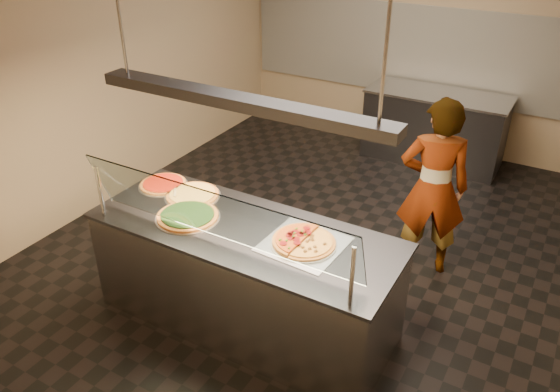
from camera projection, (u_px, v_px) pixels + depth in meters
The scene contains 19 objects.
ground at pixel (314, 242), 5.67m from camera, with size 5.00×6.00×0.02m, color black.
wall_back at pixel (421, 36), 7.20m from camera, with size 5.00×0.02×3.00m, color #9E8B66.
wall_front at pixel (45, 289), 2.66m from camera, with size 5.00×0.02×3.00m, color #9E8B66.
wall_left at pixel (116, 65), 6.02m from camera, with size 0.02×6.00×3.00m, color #9E8B66.
tile_band at pixel (418, 52), 7.27m from camera, with size 4.90×0.02×1.20m, color silver.
serving_counter at pixel (245, 277), 4.41m from camera, with size 2.46×0.94×0.93m.
sneeze_guard at pixel (215, 216), 3.78m from camera, with size 2.22×0.18×0.54m.
perforated_tray at pixel (304, 243), 4.00m from camera, with size 0.59×0.59×0.01m.
half_pizza_pepperoni at pixel (291, 236), 4.03m from camera, with size 0.26×0.47×0.05m.
half_pizza_sausage at pixel (318, 245), 3.94m from camera, with size 0.25×0.47×0.04m.
pizza_spinach at pixel (188, 216), 4.32m from camera, with size 0.52×0.52×0.03m.
pizza_cheese at pixel (193, 194), 4.62m from camera, with size 0.47×0.47×0.03m.
pizza_tomato at pixel (163, 184), 4.78m from camera, with size 0.42×0.42×0.03m.
pizza_spatula at pixel (180, 195), 4.58m from camera, with size 0.28×0.18×0.02m.
prep_table at pixel (434, 127), 7.16m from camera, with size 1.79×0.74×0.93m.
worker at pixel (433, 188), 4.90m from camera, with size 0.62×0.41×1.71m, color #2D2834.
heat_lamp_housing at pixel (238, 101), 3.68m from camera, with size 2.30×0.18×0.08m, color #343439.
lamp_rod_left at pixel (118, 4), 3.85m from camera, with size 0.02×0.02×1.01m, color #B7B7BC.
lamp_rod_right at pixel (387, 38), 2.98m from camera, with size 0.02×0.02×1.01m, color #B7B7BC.
Camera 1 is at (2.04, -4.25, 3.21)m, focal length 35.00 mm.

